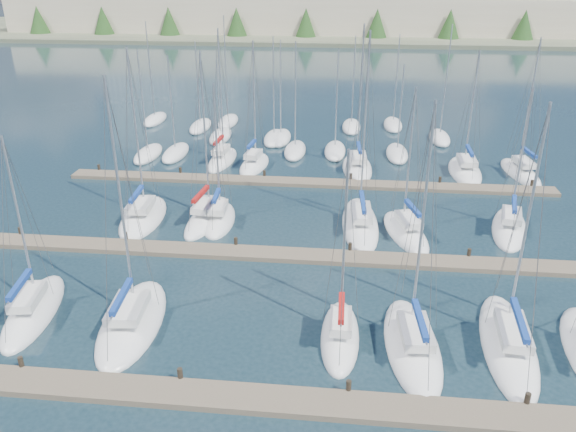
# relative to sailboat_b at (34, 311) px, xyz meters

# --- Properties ---
(ground) EXTENTS (400.00, 400.00, 0.00)m
(ground) POSITION_rel_sailboat_b_xyz_m (14.03, 52.27, -0.17)
(ground) COLOR #1D323B
(ground) RESTS_ON ground
(dock_near) EXTENTS (44.00, 1.93, 1.10)m
(dock_near) POSITION_rel_sailboat_b_xyz_m (14.03, -5.71, -0.02)
(dock_near) COLOR #6B5E4C
(dock_near) RESTS_ON ground
(dock_mid) EXTENTS (44.00, 1.93, 1.10)m
(dock_mid) POSITION_rel_sailboat_b_xyz_m (14.03, 8.29, -0.02)
(dock_mid) COLOR #6B5E4C
(dock_mid) RESTS_ON ground
(dock_far) EXTENTS (44.00, 1.93, 1.10)m
(dock_far) POSITION_rel_sailboat_b_xyz_m (14.03, 22.29, -0.02)
(dock_far) COLOR #6B5E4C
(dock_far) RESTS_ON ground
(sailboat_b) EXTENTS (3.75, 8.24, 11.13)m
(sailboat_b) POSITION_rel_sailboat_b_xyz_m (0.00, 0.00, 0.00)
(sailboat_b) COLOR white
(sailboat_b) RESTS_ON ground
(sailboat_m) EXTENTS (4.31, 8.39, 11.35)m
(sailboat_m) POSITION_rel_sailboat_b_xyz_m (29.97, 14.30, 0.00)
(sailboat_m) COLOR white
(sailboat_m) RESTS_ON ground
(sailboat_i) EXTENTS (3.11, 8.39, 13.48)m
(sailboat_i) POSITION_rel_sailboat_b_xyz_m (6.82, 13.85, 0.02)
(sailboat_i) COLOR white
(sailboat_i) RESTS_ON ground
(sailboat_k) EXTENTS (3.17, 10.16, 15.01)m
(sailboat_k) POSITION_rel_sailboat_b_xyz_m (18.79, 13.82, 0.01)
(sailboat_k) COLOR white
(sailboat_k) RESTS_ON ground
(sailboat_l) EXTENTS (4.19, 7.82, 11.51)m
(sailboat_l) POSITION_rel_sailboat_b_xyz_m (22.13, 12.71, 0.00)
(sailboat_l) COLOR white
(sailboat_l) RESTS_ON ground
(sailboat_q) EXTENTS (3.19, 8.40, 12.07)m
(sailboat_q) POSITION_rel_sailboat_b_xyz_m (28.94, 26.99, -0.00)
(sailboat_q) COLOR white
(sailboat_q) RESTS_ON ground
(sailboat_o) EXTENTS (3.09, 6.85, 12.70)m
(sailboat_o) POSITION_rel_sailboat_b_xyz_m (8.52, 26.64, 0.02)
(sailboat_o) COLOR white
(sailboat_o) RESTS_ON ground
(sailboat_r) EXTENTS (3.31, 8.26, 13.23)m
(sailboat_r) POSITION_rel_sailboat_b_xyz_m (34.11, 27.00, 0.02)
(sailboat_r) COLOR white
(sailboat_r) RESTS_ON ground
(sailboat_f) EXTENTS (3.45, 9.73, 13.52)m
(sailboat_f) POSITION_rel_sailboat_b_xyz_m (26.34, -0.30, 0.00)
(sailboat_f) COLOR white
(sailboat_f) RESTS_ON ground
(sailboat_n) EXTENTS (2.70, 7.59, 13.61)m
(sailboat_n) POSITION_rel_sailboat_b_xyz_m (5.05, 27.77, 0.03)
(sailboat_n) COLOR white
(sailboat_n) RESTS_ON ground
(sailboat_d) EXTENTS (2.06, 6.61, 11.19)m
(sailboat_d) POSITION_rel_sailboat_b_xyz_m (17.56, -0.56, 0.02)
(sailboat_d) COLOR white
(sailboat_d) RESTS_ON ground
(sailboat_h) EXTENTS (3.77, 8.43, 13.75)m
(sailboat_h) POSITION_rel_sailboat_b_xyz_m (1.82, 13.34, 0.00)
(sailboat_h) COLOR white
(sailboat_h) RESTS_ON ground
(sailboat_c) EXTENTS (3.97, 8.92, 14.34)m
(sailboat_c) POSITION_rel_sailboat_b_xyz_m (6.01, -0.43, 0.00)
(sailboat_c) COLOR white
(sailboat_c) RESTS_ON ground
(sailboat_e) EXTENTS (3.33, 8.77, 13.63)m
(sailboat_e) POSITION_rel_sailboat_b_xyz_m (21.33, -0.93, 0.01)
(sailboat_e) COLOR white
(sailboat_e) RESTS_ON ground
(sailboat_j) EXTENTS (2.72, 6.70, 11.38)m
(sailboat_j) POSITION_rel_sailboat_b_xyz_m (7.91, 13.42, 0.01)
(sailboat_j) COLOR white
(sailboat_j) RESTS_ON ground
(sailboat_p) EXTENTS (3.26, 8.58, 14.24)m
(sailboat_p) POSITION_rel_sailboat_b_xyz_m (18.66, 26.87, 0.01)
(sailboat_p) COLOR white
(sailboat_p) RESTS_ON ground
(distant_boats) EXTENTS (36.93, 20.75, 13.30)m
(distant_boats) POSITION_rel_sailboat_b_xyz_m (9.69, 36.04, 0.12)
(distant_boats) COLOR #9EA0A5
(distant_boats) RESTS_ON ground
(shoreline) EXTENTS (400.00, 60.00, 38.00)m
(shoreline) POSITION_rel_sailboat_b_xyz_m (0.74, 142.04, 7.27)
(shoreline) COLOR #666B51
(shoreline) RESTS_ON ground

